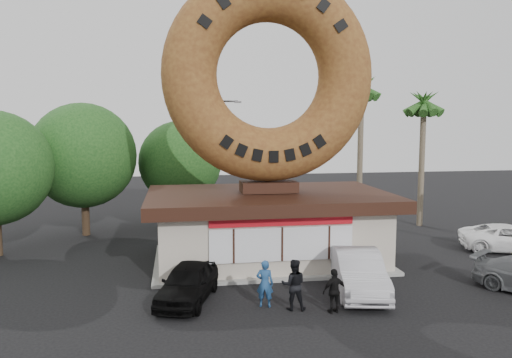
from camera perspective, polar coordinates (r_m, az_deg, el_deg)
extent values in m
plane|color=black|center=(18.42, 4.92, -14.31)|extent=(90.00, 90.00, 0.00)
cube|color=beige|center=(23.63, 1.43, -5.81)|extent=(10.00, 6.00, 3.00)
cube|color=#999993|center=(23.97, 1.42, -9.14)|extent=(10.60, 6.60, 0.15)
cube|color=#3F3F3F|center=(23.35, 1.44, -2.09)|extent=(10.00, 6.00, 0.10)
cube|color=black|center=(23.36, 1.44, -2.21)|extent=(11.20, 7.20, 0.55)
cube|color=silver|center=(20.70, 2.97, -7.45)|extent=(6.00, 0.12, 1.40)
cube|color=red|center=(20.47, 3.00, -4.74)|extent=(6.00, 0.10, 0.45)
cube|color=black|center=(23.28, 1.44, -0.87)|extent=(2.60, 1.40, 0.50)
torus|color=olive|center=(23.18, 1.48, 11.72)|extent=(9.69, 2.47, 9.69)
cylinder|color=#473321|center=(30.56, -18.93, -3.05)|extent=(0.44, 0.44, 3.30)
sphere|color=#163F16|center=(30.22, -19.14, 2.57)|extent=(6.00, 6.00, 6.00)
cylinder|color=#473321|center=(32.11, -8.57, -2.72)|extent=(0.44, 0.44, 2.86)
sphere|color=#163F16|center=(31.80, -8.65, 1.91)|extent=(5.20, 5.20, 5.20)
cylinder|color=#726651|center=(32.92, 11.82, 2.82)|extent=(0.36, 0.36, 9.00)
cylinder|color=#726651|center=(33.02, 18.41, 1.77)|extent=(0.36, 0.36, 8.00)
cylinder|color=#59595E|center=(32.87, -5.18, 2.05)|extent=(0.18, 0.18, 8.00)
cylinder|color=#59595E|center=(32.87, -3.66, 8.87)|extent=(1.80, 0.12, 0.12)
cube|color=#59595E|center=(32.97, -2.09, 8.78)|extent=(0.45, 0.20, 0.12)
imported|color=navy|center=(18.08, 1.01, -11.85)|extent=(0.71, 0.56, 1.69)
imported|color=black|center=(17.85, 4.32, -11.94)|extent=(0.98, 0.82, 1.80)
imported|color=black|center=(17.75, 8.95, -12.53)|extent=(0.97, 0.58, 1.55)
imported|color=black|center=(18.82, -7.82, -11.65)|extent=(2.80, 4.38, 1.39)
imported|color=#B6B4BA|center=(19.94, 11.59, -10.35)|extent=(2.56, 5.10, 1.60)
imported|color=white|center=(28.61, 27.07, -6.05)|extent=(5.32, 3.72, 1.35)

